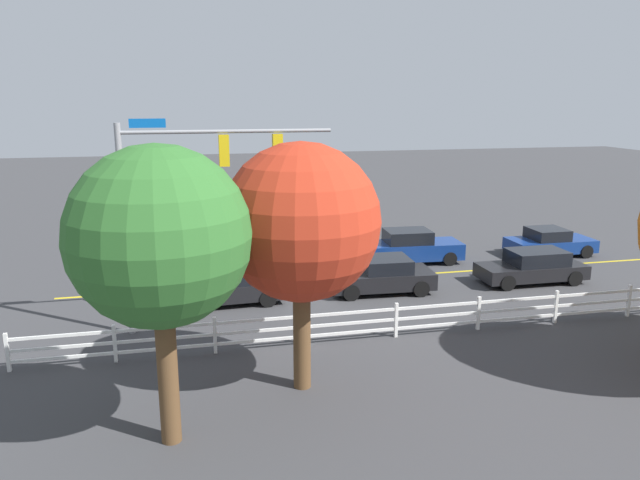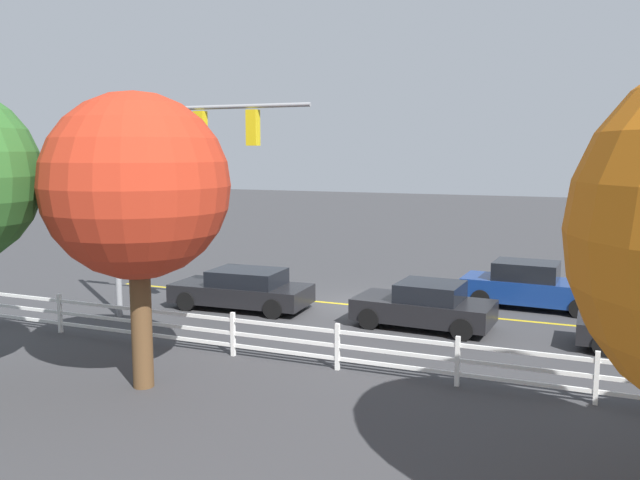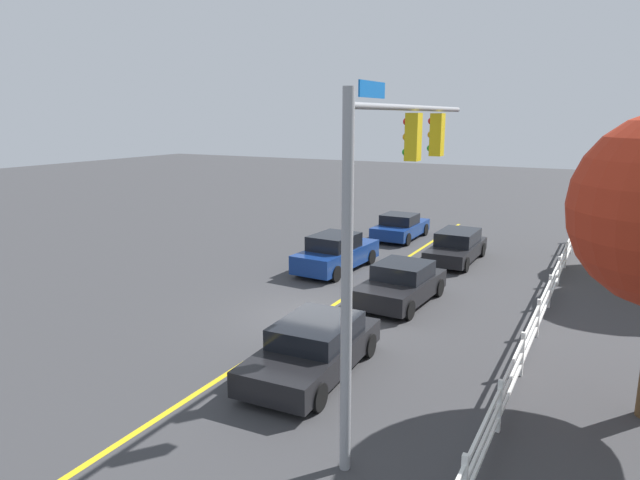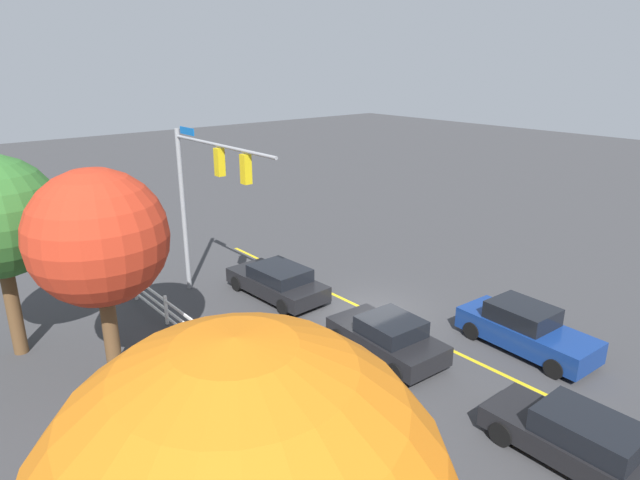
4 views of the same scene
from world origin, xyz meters
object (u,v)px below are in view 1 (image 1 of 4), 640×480
tree_0 (301,223)px  tree_1 (159,238)px  car_0 (411,247)px  car_3 (533,267)px  car_1 (224,286)px  car_2 (382,275)px  car_4 (549,243)px

tree_0 → tree_1: (3.40, 1.94, 0.23)m
car_0 → tree_0: size_ratio=0.71×
car_0 → car_3: bearing=-43.9°
car_1 → car_0: bearing=-159.3°
car_0 → car_3: 5.61m
car_3 → tree_0: 13.83m
car_1 → tree_0: bearing=99.4°
car_2 → tree_1: size_ratio=0.63×
car_1 → car_4: bearing=-169.9°
car_0 → tree_0: (7.39, 11.22, 3.75)m
car_0 → car_2: car_0 is taller
car_0 → car_2: bearing=-122.0°
tree_1 → car_2: bearing=-131.0°
car_2 → car_4: size_ratio=1.01×
car_0 → car_4: size_ratio=1.13×
car_2 → car_3: (-6.54, 0.22, 0.01)m
car_1 → car_2: (-6.23, 0.03, 0.00)m
car_3 → tree_1: size_ratio=0.67×
tree_1 → tree_0: bearing=-150.2°
car_3 → car_4: size_ratio=1.08×
car_2 → tree_0: 9.51m
car_0 → car_2: 4.73m
car_1 → tree_1: bearing=76.3°
car_0 → tree_1: size_ratio=0.70×
car_1 → tree_0: size_ratio=0.72×
car_2 → car_4: 10.47m
car_1 → car_4: 16.45m
car_0 → tree_1: 17.48m
car_3 → tree_0: bearing=32.8°
car_1 → car_3: size_ratio=1.06×
car_2 → car_3: size_ratio=0.94×
car_4 → car_0: bearing=178.4°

